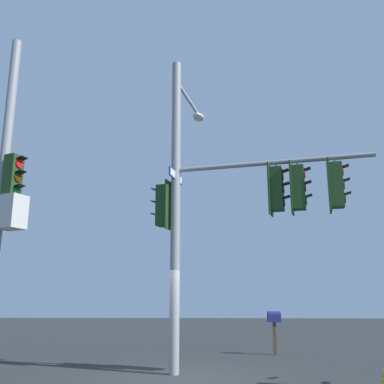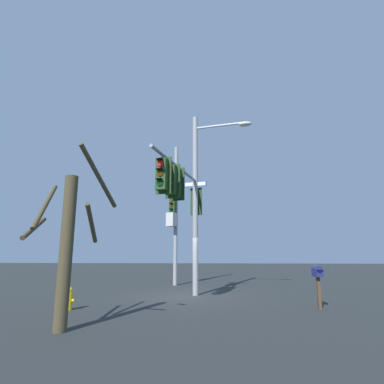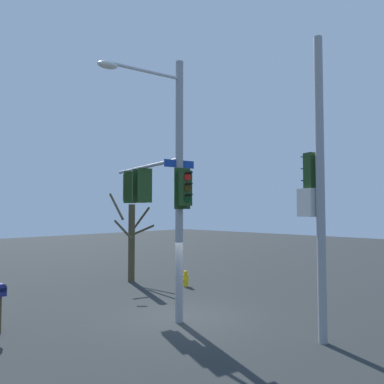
% 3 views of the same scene
% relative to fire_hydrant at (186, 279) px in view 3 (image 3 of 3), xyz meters
% --- Properties ---
extents(ground_plane, '(80.00, 80.00, 0.00)m').
position_rel_fire_hydrant_xyz_m(ground_plane, '(-3.57, -3.53, -0.34)').
color(ground_plane, '#292D2D').
extents(main_signal_pole_assembly, '(3.91, 5.58, 8.35)m').
position_rel_fire_hydrant_xyz_m(main_signal_pole_assembly, '(-3.80, -2.39, 4.19)').
color(main_signal_pole_assembly, gray).
rests_on(main_signal_pole_assembly, ground).
extents(secondary_pole_assembly, '(0.67, 0.86, 8.30)m').
position_rel_fire_hydrant_xyz_m(secondary_pole_assembly, '(-2.55, -7.58, 3.76)').
color(secondary_pole_assembly, gray).
rests_on(secondary_pole_assembly, ground).
extents(fire_hydrant, '(0.38, 0.24, 0.73)m').
position_rel_fire_hydrant_xyz_m(fire_hydrant, '(0.00, 0.00, 0.00)').
color(fire_hydrant, yellow).
rests_on(fire_hydrant, ground).
extents(mailbox, '(0.26, 0.45, 1.41)m').
position_rel_fire_hydrant_xyz_m(mailbox, '(-8.28, -0.63, 0.76)').
color(mailbox, '#4C3823').
rests_on(mailbox, ground).
extents(bare_tree_behind_pole, '(2.05, 1.73, 4.37)m').
position_rel_fire_hydrant_xyz_m(bare_tree_behind_pole, '(-1.08, 2.72, 1.76)').
color(bare_tree_behind_pole, '#463E29').
rests_on(bare_tree_behind_pole, ground).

